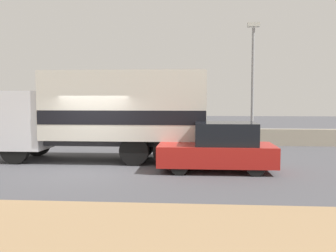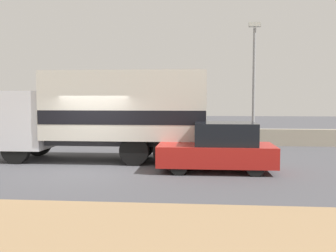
% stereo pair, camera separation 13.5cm
% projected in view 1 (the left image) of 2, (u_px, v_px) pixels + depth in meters
% --- Properties ---
extents(ground_plane, '(80.00, 80.00, 0.00)m').
position_uv_depth(ground_plane, '(88.00, 171.00, 12.47)').
color(ground_plane, '#47474C').
extents(stone_wall_backdrop, '(60.00, 0.35, 0.86)m').
position_uv_depth(stone_wall_backdrop, '(127.00, 136.00, 19.65)').
color(stone_wall_backdrop, '#A39984').
rests_on(stone_wall_backdrop, ground_plane).
extents(street_lamp, '(0.56, 0.28, 6.00)m').
position_uv_depth(street_lamp, '(253.00, 75.00, 17.92)').
color(street_lamp, gray).
rests_on(street_lamp, ground_plane).
extents(box_truck, '(7.95, 2.44, 3.41)m').
position_uv_depth(box_truck, '(109.00, 112.00, 14.34)').
color(box_truck, silver).
rests_on(box_truck, ground_plane).
extents(car_hatchback, '(3.81, 1.83, 1.61)m').
position_uv_depth(car_hatchback, '(219.00, 148.00, 12.37)').
color(car_hatchback, '#B21E19').
rests_on(car_hatchback, ground_plane).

